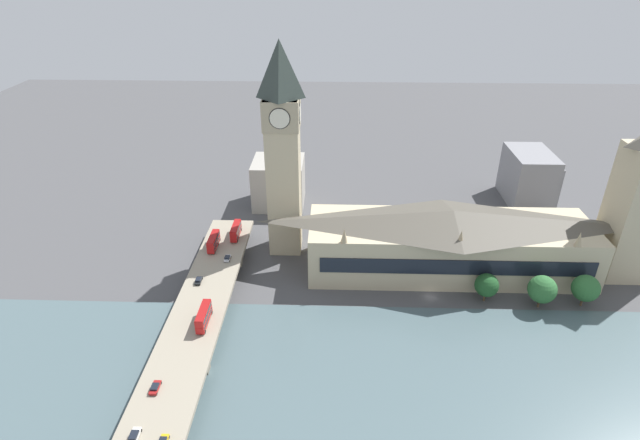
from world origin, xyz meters
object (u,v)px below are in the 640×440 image
double_decker_bus_lead (236,230)px  car_northbound_mid (199,280)px  clock_tower (283,147)px  road_bridge (182,357)px  car_northbound_lead (134,436)px  car_southbound_lead (227,258)px  parliament_hall (449,241)px  double_decker_bus_mid (213,241)px  double_decker_bus_rear (204,316)px  car_northbound_tail (155,387)px  victoria_tower (640,204)px

double_decker_bus_lead → car_northbound_mid: bearing=166.8°
clock_tower → road_bridge: (-64.06, 21.68, -35.16)m
road_bridge → car_northbound_lead: size_ratio=33.33×
clock_tower → car_southbound_lead: 42.45m
parliament_hall → road_bridge: bearing=122.9°
double_decker_bus_lead → double_decker_bus_mid: double_decker_bus_lead is taller
parliament_hall → car_northbound_lead: size_ratio=21.88×
double_decker_bus_mid → double_decker_bus_rear: (-41.20, -6.34, 0.15)m
double_decker_bus_lead → double_decker_bus_rear: 48.95m
clock_tower → double_decker_bus_mid: size_ratio=7.22×
car_northbound_tail → double_decker_bus_lead: bearing=-5.0°
road_bridge → car_northbound_mid: car_northbound_mid is taller
parliament_hall → double_decker_bus_rear: (-39.32, 76.38, -2.60)m
double_decker_bus_lead → car_northbound_lead: (-87.10, 6.56, -1.90)m
double_decker_bus_rear → car_northbound_tail: double_decker_bus_rear is taller
car_southbound_lead → road_bridge: bearing=175.8°
parliament_hall → car_northbound_mid: size_ratio=23.08×
car_northbound_mid → car_southbound_lead: (13.34, -6.67, -0.02)m
double_decker_bus_mid → victoria_tower: bearing=-90.7°
car_northbound_lead → car_northbound_mid: (57.97, 0.27, -0.01)m
car_northbound_mid → double_decker_bus_rear: bearing=-161.6°
clock_tower → car_northbound_tail: (-76.40, 24.66, -33.36)m
double_decker_bus_lead → double_decker_bus_mid: bearing=139.7°
double_decker_bus_lead → victoria_tower: bearing=-94.0°
victoria_tower → road_bridge: size_ratio=0.39×
double_decker_bus_lead → car_northbound_tail: double_decker_bus_lead is taller
double_decker_bus_rear → parliament_hall: bearing=-62.8°
car_southbound_lead → car_northbound_tail: bearing=173.8°
double_decker_bus_lead → parliament_hall: bearing=-97.2°
car_northbound_mid → car_northbound_tail: size_ratio=0.97×
double_decker_bus_rear → car_northbound_tail: bearing=165.7°
car_northbound_lead → car_northbound_tail: car_northbound_lead is taller
car_southbound_lead → victoria_tower: bearing=-87.4°
double_decker_bus_mid → car_northbound_mid: size_ratio=2.52×
parliament_hall → double_decker_bus_mid: size_ratio=9.17×
clock_tower → double_decker_bus_rear: 63.41m
double_decker_bus_rear → car_southbound_lead: size_ratio=2.56×
road_bridge → car_northbound_mid: bearing=6.0°
car_northbound_tail → victoria_tower: bearing=-65.9°
car_northbound_lead → car_northbound_mid: car_northbound_mid is taller
road_bridge → car_northbound_tail: bearing=166.4°
parliament_hall → double_decker_bus_rear: 85.95m
parliament_hall → clock_tower: size_ratio=1.27×
road_bridge → double_decker_bus_lead: 61.25m
double_decker_bus_lead → car_northbound_lead: 87.37m
parliament_hall → car_northbound_tail: size_ratio=22.46×
parliament_hall → victoria_tower: size_ratio=1.68×
double_decker_bus_rear → car_northbound_mid: 20.98m
clock_tower → car_southbound_lead: (-18.81, 18.37, -33.32)m
road_bridge → victoria_tower: bearing=-69.8°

